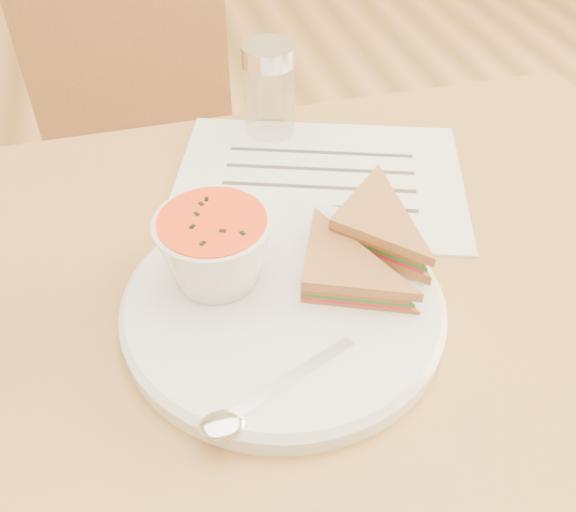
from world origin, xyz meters
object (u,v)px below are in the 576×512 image
object	(u,v)px
chair_far	(156,232)
soup_bowl	(215,252)
plate	(283,307)
dining_table	(284,502)
condiment_shaker	(269,91)

from	to	relation	value
chair_far	soup_bowl	bearing A→B (deg)	97.26
plate	soup_bowl	distance (m)	0.08
soup_bowl	chair_far	bearing A→B (deg)	95.33
dining_table	plate	world-z (taller)	plate
dining_table	plate	distance (m)	0.38
chair_far	plate	distance (m)	0.68
soup_bowl	condiment_shaker	distance (m)	0.29
chair_far	soup_bowl	distance (m)	0.66
soup_bowl	condiment_shaker	world-z (taller)	condiment_shaker
dining_table	soup_bowl	world-z (taller)	soup_bowl
dining_table	condiment_shaker	xyz separation A→B (m)	(0.06, 0.30, 0.43)
plate	condiment_shaker	xyz separation A→B (m)	(0.06, 0.30, 0.05)
chair_far	condiment_shaker	bearing A→B (deg)	123.60
soup_bowl	condiment_shaker	xyz separation A→B (m)	(0.11, 0.26, 0.01)
condiment_shaker	soup_bowl	bearing A→B (deg)	-113.50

